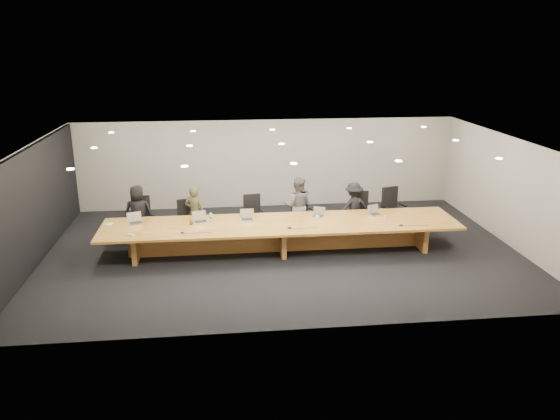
{
  "coord_description": "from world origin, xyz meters",
  "views": [
    {
      "loc": [
        -1.51,
        -12.97,
        5.18
      ],
      "look_at": [
        0.0,
        0.3,
        1.0
      ],
      "focal_mm": 35.0,
      "sensor_mm": 36.0,
      "label": 1
    }
  ],
  "objects_px": {
    "laptop_d": "(318,212)",
    "av_box": "(131,235)",
    "person_c": "(298,206)",
    "amber_mug": "(191,222)",
    "chair_mid_right": "(303,213)",
    "conference_table": "(281,231)",
    "laptop_a": "(135,218)",
    "laptop_c": "(247,215)",
    "laptop_e": "(376,210)",
    "chair_mid_left": "(254,215)",
    "mic_left": "(182,232)",
    "water_bottle": "(211,218)",
    "person_b": "(195,213)",
    "paper_cup_near": "(317,217)",
    "person_d": "(353,208)",
    "mic_right": "(401,225)",
    "chair_left": "(188,220)",
    "mic_center": "(290,228)",
    "laptop_b": "(201,217)",
    "paper_cup_far": "(386,217)",
    "chair_right": "(359,212)",
    "person_a": "(138,213)",
    "chair_far_left": "(142,218)"
  },
  "relations": [
    {
      "from": "paper_cup_near",
      "to": "person_c",
      "type": "bearing_deg",
      "value": 108.51
    },
    {
      "from": "chair_mid_left",
      "to": "mic_right",
      "type": "bearing_deg",
      "value": -36.98
    },
    {
      "from": "chair_mid_left",
      "to": "laptop_e",
      "type": "height_order",
      "value": "chair_mid_left"
    },
    {
      "from": "laptop_e",
      "to": "laptop_a",
      "type": "bearing_deg",
      "value": 157.86
    },
    {
      "from": "laptop_d",
      "to": "mic_left",
      "type": "distance_m",
      "value": 3.59
    },
    {
      "from": "mic_right",
      "to": "chair_left",
      "type": "bearing_deg",
      "value": 162.3
    },
    {
      "from": "person_d",
      "to": "water_bottle",
      "type": "bearing_deg",
      "value": -0.01
    },
    {
      "from": "chair_mid_left",
      "to": "laptop_a",
      "type": "bearing_deg",
      "value": -172.42
    },
    {
      "from": "mic_center",
      "to": "laptop_e",
      "type": "bearing_deg",
      "value": 18.56
    },
    {
      "from": "person_c",
      "to": "mic_center",
      "type": "relative_size",
      "value": 12.63
    },
    {
      "from": "chair_left",
      "to": "laptop_b",
      "type": "bearing_deg",
      "value": -85.72
    },
    {
      "from": "chair_mid_right",
      "to": "water_bottle",
      "type": "bearing_deg",
      "value": -173.4
    },
    {
      "from": "laptop_d",
      "to": "paper_cup_far",
      "type": "height_order",
      "value": "laptop_d"
    },
    {
      "from": "laptop_d",
      "to": "av_box",
      "type": "bearing_deg",
      "value": -145.24
    },
    {
      "from": "person_c",
      "to": "av_box",
      "type": "relative_size",
      "value": 9.29
    },
    {
      "from": "person_a",
      "to": "laptop_c",
      "type": "distance_m",
      "value": 3.01
    },
    {
      "from": "amber_mug",
      "to": "paper_cup_near",
      "type": "distance_m",
      "value": 3.21
    },
    {
      "from": "laptop_e",
      "to": "person_c",
      "type": "bearing_deg",
      "value": 134.1
    },
    {
      "from": "person_b",
      "to": "laptop_a",
      "type": "distance_m",
      "value": 1.65
    },
    {
      "from": "person_a",
      "to": "paper_cup_far",
      "type": "height_order",
      "value": "person_a"
    },
    {
      "from": "person_b",
      "to": "amber_mug",
      "type": "distance_m",
      "value": 1.02
    },
    {
      "from": "paper_cup_far",
      "to": "laptop_d",
      "type": "bearing_deg",
      "value": 168.49
    },
    {
      "from": "chair_far_left",
      "to": "laptop_d",
      "type": "height_order",
      "value": "chair_far_left"
    },
    {
      "from": "chair_mid_right",
      "to": "amber_mug",
      "type": "distance_m",
      "value": 3.26
    },
    {
      "from": "chair_mid_left",
      "to": "mic_left",
      "type": "bearing_deg",
      "value": -145.39
    },
    {
      "from": "laptop_a",
      "to": "laptop_d",
      "type": "xyz_separation_m",
      "value": [
        4.68,
        0.06,
        -0.02
      ]
    },
    {
      "from": "chair_mid_left",
      "to": "chair_mid_right",
      "type": "relative_size",
      "value": 0.99
    },
    {
      "from": "chair_mid_right",
      "to": "mic_left",
      "type": "relative_size",
      "value": 11.08
    },
    {
      "from": "laptop_b",
      "to": "paper_cup_far",
      "type": "relative_size",
      "value": 4.6
    },
    {
      "from": "person_c",
      "to": "person_d",
      "type": "relative_size",
      "value": 1.12
    },
    {
      "from": "chair_right",
      "to": "amber_mug",
      "type": "distance_m",
      "value": 4.72
    },
    {
      "from": "mic_right",
      "to": "mic_center",
      "type": "bearing_deg",
      "value": 177.39
    },
    {
      "from": "chair_left",
      "to": "chair_mid_left",
      "type": "height_order",
      "value": "chair_mid_left"
    },
    {
      "from": "person_c",
      "to": "amber_mug",
      "type": "xyz_separation_m",
      "value": [
        -2.86,
        -1.11,
        -0.0
      ]
    },
    {
      "from": "chair_far_left",
      "to": "chair_mid_right",
      "type": "xyz_separation_m",
      "value": [
        4.39,
        0.01,
        -0.01
      ]
    },
    {
      "from": "laptop_b",
      "to": "mic_right",
      "type": "relative_size",
      "value": 2.96
    },
    {
      "from": "conference_table",
      "to": "mic_right",
      "type": "bearing_deg",
      "value": -10.48
    },
    {
      "from": "conference_table",
      "to": "mic_center",
      "type": "distance_m",
      "value": 0.51
    },
    {
      "from": "laptop_b",
      "to": "av_box",
      "type": "xyz_separation_m",
      "value": [
        -1.62,
        -0.78,
        -0.13
      ]
    },
    {
      "from": "chair_mid_left",
      "to": "paper_cup_far",
      "type": "bearing_deg",
      "value": -29.58
    },
    {
      "from": "person_a",
      "to": "mic_left",
      "type": "height_order",
      "value": "person_a"
    },
    {
      "from": "person_a",
      "to": "water_bottle",
      "type": "xyz_separation_m",
      "value": [
        1.94,
        -0.95,
        0.1
      ]
    },
    {
      "from": "chair_mid_right",
      "to": "conference_table",
      "type": "bearing_deg",
      "value": -135.42
    },
    {
      "from": "chair_mid_left",
      "to": "mic_left",
      "type": "height_order",
      "value": "chair_mid_left"
    },
    {
      "from": "laptop_e",
      "to": "mic_right",
      "type": "distance_m",
      "value": 1.01
    },
    {
      "from": "laptop_c",
      "to": "laptop_e",
      "type": "height_order",
      "value": "laptop_c"
    },
    {
      "from": "laptop_b",
      "to": "paper_cup_near",
      "type": "height_order",
      "value": "laptop_b"
    },
    {
      "from": "laptop_c",
      "to": "chair_left",
      "type": "bearing_deg",
      "value": 151.67
    },
    {
      "from": "chair_mid_left",
      "to": "person_d",
      "type": "height_order",
      "value": "person_d"
    },
    {
      "from": "conference_table",
      "to": "laptop_a",
      "type": "bearing_deg",
      "value": 174.22
    }
  ]
}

